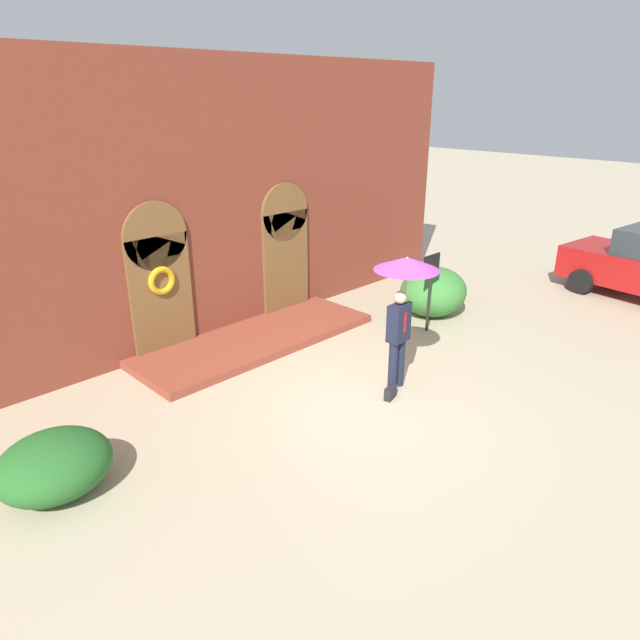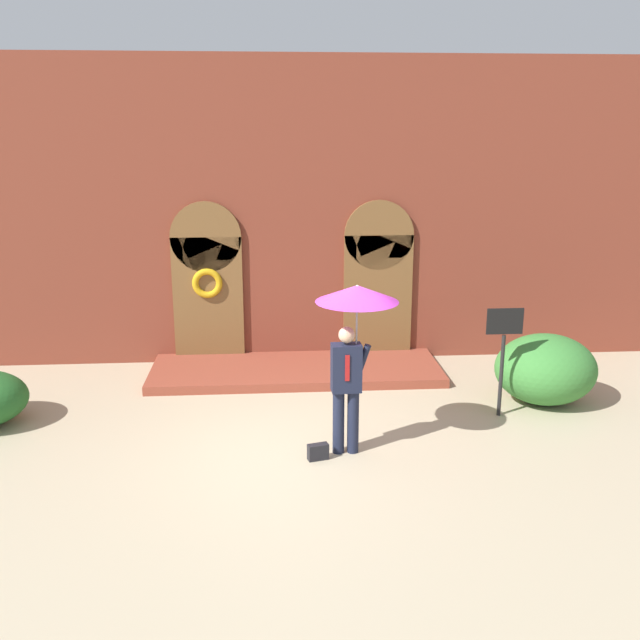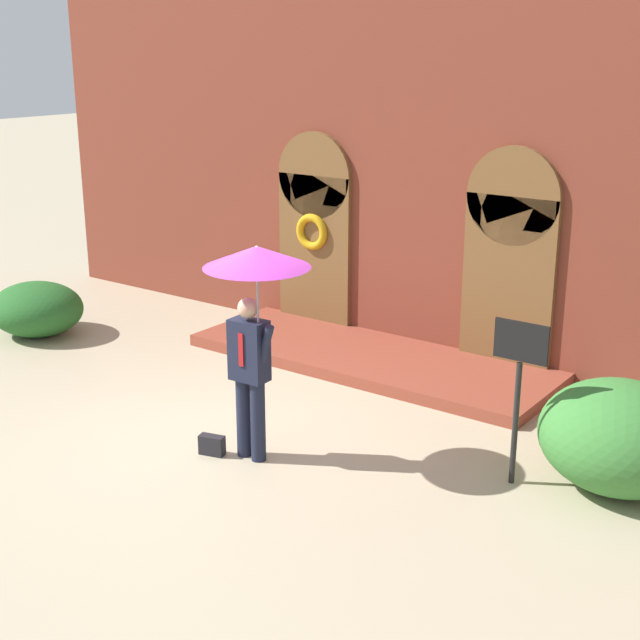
% 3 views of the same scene
% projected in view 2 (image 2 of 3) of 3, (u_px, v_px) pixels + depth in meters
% --- Properties ---
extents(ground_plane, '(80.00, 80.00, 0.00)m').
position_uv_depth(ground_plane, '(305.00, 448.00, 9.99)').
color(ground_plane, tan).
extents(building_facade, '(14.00, 2.30, 5.60)m').
position_uv_depth(building_facade, '(292.00, 219.00, 13.28)').
color(building_facade, brown).
rests_on(building_facade, ground).
extents(person_with_umbrella, '(1.10, 1.10, 2.36)m').
position_uv_depth(person_with_umbrella, '(354.00, 319.00, 9.36)').
color(person_with_umbrella, '#191E33').
rests_on(person_with_umbrella, ground).
extents(handbag, '(0.30, 0.19, 0.22)m').
position_uv_depth(handbag, '(318.00, 452.00, 9.61)').
color(handbag, black).
rests_on(handbag, ground).
extents(sign_post, '(0.56, 0.06, 1.72)m').
position_uv_depth(sign_post, '(503.00, 344.00, 10.81)').
color(sign_post, black).
rests_on(sign_post, ground).
extents(shrub_right, '(1.63, 1.48, 1.13)m').
position_uv_depth(shrub_right, '(545.00, 369.00, 11.50)').
color(shrub_right, '#387A33').
rests_on(shrub_right, ground).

